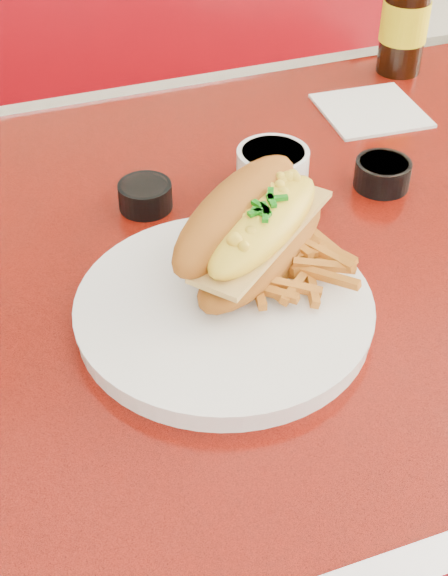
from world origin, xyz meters
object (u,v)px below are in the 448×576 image
object	(u,v)px
dinner_plate	(224,310)
sauce_cup_left	(145,195)
mac_hoagie	(254,229)
sauce_cup_right	(383,173)
diner_table	(340,326)
fork	(277,271)
booth_bench_far	(166,200)
beer_bottle	(407,3)
gravy_ramekin	(273,167)

from	to	relation	value
dinner_plate	sauce_cup_left	size ratio (longest dim) A/B	5.58
mac_hoagie	sauce_cup_right	xyz separation A→B (m)	(0.21, 0.11, -0.04)
diner_table	mac_hoagie	bearing A→B (deg)	-160.31
fork	sauce_cup_left	bearing A→B (deg)	16.30
booth_bench_far	beer_bottle	distance (m)	0.80
gravy_ramekin	sauce_cup_left	bearing A→B (deg)	176.93
beer_bottle	dinner_plate	bearing A→B (deg)	-135.27
sauce_cup_left	sauce_cup_right	world-z (taller)	sauce_cup_right
booth_bench_far	mac_hoagie	xyz separation A→B (m)	(-0.14, -0.86, 0.54)
mac_hoagie	sauce_cup_left	size ratio (longest dim) A/B	3.55
mac_hoagie	sauce_cup_right	distance (m)	0.24
booth_bench_far	fork	world-z (taller)	booth_bench_far
dinner_plate	beer_bottle	bearing A→B (deg)	44.73
dinner_plate	sauce_cup_left	world-z (taller)	sauce_cup_left
dinner_plate	beer_bottle	xyz separation A→B (m)	(0.44, 0.43, 0.09)
booth_bench_far	beer_bottle	size ratio (longest dim) A/B	4.42
fork	sauce_cup_left	xyz separation A→B (m)	(-0.09, 0.18, -0.00)
booth_bench_far	sauce_cup_left	xyz separation A→B (m)	(-0.21, -0.70, 0.50)
fork	beer_bottle	size ratio (longest dim) A/B	0.48
sauce_cup_right	fork	bearing A→B (deg)	-145.87
mac_hoagie	gravy_ramekin	distance (m)	0.18
gravy_ramekin	sauce_cup_left	world-z (taller)	gravy_ramekin
booth_bench_far	fork	xyz separation A→B (m)	(-0.13, -0.88, 0.50)
diner_table	booth_bench_far	distance (m)	0.87
booth_bench_far	diner_table	bearing A→B (deg)	-90.00
gravy_ramekin	sauce_cup_right	xyz separation A→B (m)	(0.12, -0.05, -0.01)
beer_bottle	sauce_cup_right	bearing A→B (deg)	-122.95
diner_table	mac_hoagie	world-z (taller)	mac_hoagie
booth_bench_far	mac_hoagie	size ratio (longest dim) A/B	5.02
mac_hoagie	gravy_ramekin	bearing A→B (deg)	21.66
dinner_plate	mac_hoagie	size ratio (longest dim) A/B	1.57
diner_table	mac_hoagie	distance (m)	0.27
diner_table	booth_bench_far	xyz separation A→B (m)	(0.00, 0.81, -0.32)
fork	gravy_ramekin	size ratio (longest dim) A/B	1.22
booth_bench_far	dinner_plate	xyz separation A→B (m)	(-0.19, -0.91, 0.49)
booth_bench_far	dinner_plate	distance (m)	1.06
mac_hoagie	beer_bottle	size ratio (longest dim) A/B	0.88
mac_hoagie	sauce_cup_right	size ratio (longest dim) A/B	3.19
dinner_plate	fork	world-z (taller)	dinner_plate
booth_bench_far	sauce_cup_left	size ratio (longest dim) A/B	17.85
fork	gravy_ramekin	xyz separation A→B (m)	(0.07, 0.18, 0.01)
diner_table	sauce_cup_left	world-z (taller)	sauce_cup_left
mac_hoagie	sauce_cup_left	distance (m)	0.18
diner_table	gravy_ramekin	xyz separation A→B (m)	(-0.06, 0.10, 0.19)
diner_table	dinner_plate	bearing A→B (deg)	-152.09
dinner_plate	fork	size ratio (longest dim) A/B	2.86
sauce_cup_left	sauce_cup_right	xyz separation A→B (m)	(0.28, -0.05, 0.00)
mac_hoagie	sauce_cup_right	world-z (taller)	mac_hoagie
booth_bench_far	dinner_plate	bearing A→B (deg)	-102.04
sauce_cup_left	sauce_cup_right	bearing A→B (deg)	-10.90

